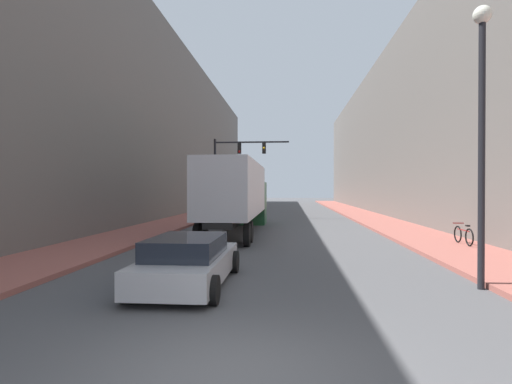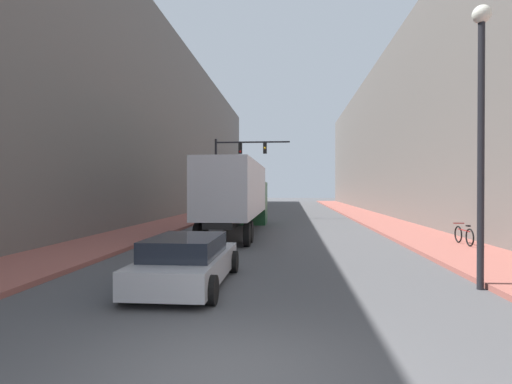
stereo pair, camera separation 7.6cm
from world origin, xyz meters
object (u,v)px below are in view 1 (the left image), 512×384
traffic_signal_gantry (232,163)px  street_lamp (482,108)px  sedan_car (188,261)px  semi_truck (238,193)px  parked_bicycle (463,235)px

traffic_signal_gantry → street_lamp: 24.76m
traffic_signal_gantry → street_lamp: size_ratio=0.96×
sedan_car → street_lamp: bearing=1.8°
traffic_signal_gantry → street_lamp: bearing=-67.5°
semi_truck → parked_bicycle: (10.07, -5.08, -1.66)m
semi_truck → parked_bicycle: bearing=-26.8°
street_lamp → parked_bicycle: 8.41m
traffic_signal_gantry → parked_bicycle: bearing=-52.9°
semi_truck → street_lamp: size_ratio=1.91×
sedan_car → parked_bicycle: sedan_car is taller
semi_truck → sedan_car: (0.30, -12.32, -1.57)m
sedan_car → traffic_signal_gantry: traffic_signal_gantry is taller
traffic_signal_gantry → parked_bicycle: size_ratio=3.63×
traffic_signal_gantry → parked_bicycle: 20.29m
semi_truck → sedan_car: size_ratio=2.89×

